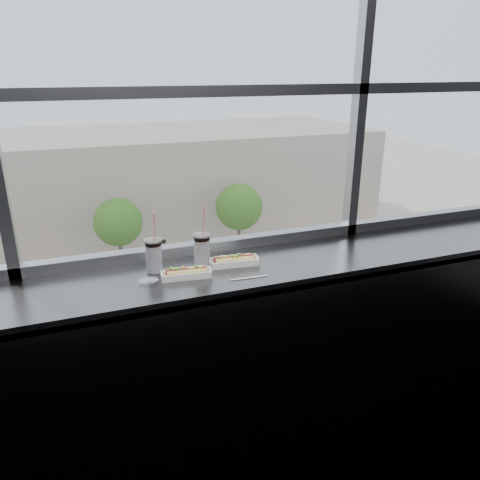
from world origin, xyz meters
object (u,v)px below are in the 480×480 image
object	(u,v)px
car_near_c	(125,352)
pedestrian_c	(164,249)
hotdog_tray_right	(234,261)
pedestrian_b	(95,263)
hotdog_tray_left	(186,273)
tree_center	(118,222)
soda_cup_left	(154,254)
loose_straw	(249,278)
wrapper	(149,280)
soda_cup_right	(202,249)
car_near_e	(380,303)
tree_right	(239,207)
car_far_c	(253,260)

from	to	relation	value
car_near_c	pedestrian_c	bearing A→B (deg)	-27.04
hotdog_tray_right	pedestrian_b	distance (m)	29.43
hotdog_tray_left	tree_center	bearing A→B (deg)	92.78
soda_cup_left	tree_center	distance (m)	29.61
hotdog_tray_right	tree_center	bearing A→B (deg)	93.30
soda_cup_left	car_near_c	distance (m)	19.60
soda_cup_left	tree_center	bearing A→B (deg)	85.28
soda_cup_left	loose_straw	bearing A→B (deg)	-31.26
hotdog_tray_right	pedestrian_c	xyz separation A→B (m)	(4.86, 28.19, -11.00)
wrapper	pedestrian_c	distance (m)	30.77
soda_cup_right	pedestrian_c	xyz separation A→B (m)	(5.02, 28.14, -11.07)
hotdog_tray_right	pedestrian_b	xyz separation A→B (m)	(0.11, 27.29, -11.01)
tree_center	hotdog_tray_left	bearing A→B (deg)	-94.42
car_near_c	pedestrian_c	world-z (taller)	car_near_c
hotdog_tray_left	wrapper	world-z (taller)	hotdog_tray_left
hotdog_tray_right	pedestrian_b	world-z (taller)	hotdog_tray_right
tree_center	soda_cup_right	bearing A→B (deg)	-94.19
soda_cup_right	car_near_e	world-z (taller)	soda_cup_right
car_near_c	pedestrian_b	world-z (taller)	car_near_c
pedestrian_c	tree_center	xyz separation A→B (m)	(-2.95, 0.06, 2.30)
soda_cup_right	tree_right	bearing A→B (deg)	69.34
wrapper	soda_cup_right	bearing A→B (deg)	19.66
tree_right	soda_cup_left	bearing A→B (deg)	-111.13
hotdog_tray_left	loose_straw	xyz separation A→B (m)	(0.30, -0.12, -0.02)
pedestrian_c	hotdog_tray_left	bearing A→B (deg)	169.69
car_near_c	pedestrian_b	xyz separation A→B (m)	(-0.52, 11.04, -0.07)
wrapper	hotdog_tray_left	bearing A→B (deg)	-2.49
pedestrian_b	pedestrian_c	distance (m)	4.84
hotdog_tray_right	car_near_c	size ratio (longest dim) A/B	0.04
soda_cup_right	tree_center	size ratio (longest dim) A/B	0.07
wrapper	car_near_e	xyz separation A→B (m)	(14.63, 16.31, -10.99)
car_far_c	pedestrian_b	size ratio (longest dim) A/B	2.92
soda_cup_right	hotdog_tray_right	bearing A→B (deg)	-18.06
soda_cup_right	loose_straw	world-z (taller)	soda_cup_right
car_near_c	car_near_e	distance (m)	13.53
pedestrian_b	tree_center	size ratio (longest dim) A/B	0.43
pedestrian_b	car_near_e	bearing A→B (deg)	-38.15
soda_cup_right	pedestrian_c	size ratio (longest dim) A/B	0.16
soda_cup_left	loose_straw	world-z (taller)	soda_cup_left
car_far_c	tree_right	size ratio (longest dim) A/B	1.18
soda_cup_right	tree_right	xyz separation A→B (m)	(10.64, 28.20, -8.58)
soda_cup_left	car_far_c	world-z (taller)	soda_cup_left
hotdog_tray_right	wrapper	distance (m)	0.48
car_near_e	tree_center	bearing A→B (deg)	45.59
hotdog_tray_left	tree_right	distance (m)	31.47
wrapper	car_far_c	distance (m)	28.67
wrapper	car_near_c	xyz separation A→B (m)	(1.10, 16.31, -10.92)
hotdog_tray_right	car_near_e	size ratio (longest dim) A/B	0.04
tree_right	car_near_e	bearing A→B (deg)	-72.94
hotdog_tray_right	tree_right	xyz separation A→B (m)	(10.47, 28.25, -8.51)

